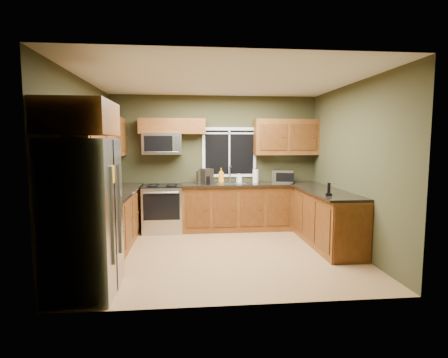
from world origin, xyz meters
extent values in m
plane|color=olive|center=(0.00, 0.00, 0.00)|extent=(4.20, 4.20, 0.00)
plane|color=white|center=(0.00, 0.00, 2.70)|extent=(4.20, 4.20, 0.00)
plane|color=#37361E|center=(0.00, 1.80, 1.35)|extent=(4.20, 0.00, 4.20)
plane|color=#37361E|center=(0.00, -1.80, 1.35)|extent=(4.20, 0.00, 4.20)
plane|color=#37361E|center=(-2.10, 0.00, 1.35)|extent=(0.00, 3.60, 3.60)
plane|color=#37361E|center=(2.10, 0.00, 1.35)|extent=(0.00, 3.60, 3.60)
cube|color=white|center=(0.30, 1.79, 1.55)|extent=(1.12, 0.03, 1.02)
cube|color=black|center=(0.30, 1.78, 1.55)|extent=(1.00, 0.01, 0.90)
cube|color=white|center=(0.30, 1.77, 1.55)|extent=(0.03, 0.01, 0.90)
cube|color=white|center=(0.30, 1.77, 1.94)|extent=(1.00, 0.01, 0.03)
cube|color=brown|center=(-1.80, 0.48, 0.45)|extent=(0.60, 2.65, 0.90)
cube|color=black|center=(-1.78, 0.48, 0.92)|extent=(0.65, 2.65, 0.04)
cube|color=brown|center=(0.42, 1.50, 0.45)|extent=(2.17, 0.60, 0.90)
cube|color=black|center=(0.42, 1.48, 0.92)|extent=(2.17, 0.65, 0.04)
cube|color=brown|center=(1.80, 0.55, 0.45)|extent=(0.60, 2.50, 0.90)
cube|color=#522A0E|center=(1.80, -0.71, 0.45)|extent=(0.56, 0.02, 0.82)
cube|color=black|center=(1.78, 0.55, 0.92)|extent=(0.65, 2.50, 0.04)
cube|color=brown|center=(-1.94, 0.48, 1.86)|extent=(0.33, 2.65, 0.72)
cube|color=brown|center=(-0.85, 1.64, 2.07)|extent=(1.30, 0.33, 0.30)
cube|color=brown|center=(1.45, 1.64, 1.86)|extent=(1.30, 0.33, 0.72)
cube|color=brown|center=(-1.74, -1.30, 2.03)|extent=(0.72, 0.90, 0.38)
cube|color=#B7B7BC|center=(-1.74, -1.30, 0.90)|extent=(0.72, 0.90, 1.80)
cube|color=slate|center=(-1.37, -1.50, 0.95)|extent=(0.03, 0.04, 1.10)
cube|color=slate|center=(-1.37, -1.10, 0.95)|extent=(0.03, 0.04, 1.10)
cube|color=black|center=(-1.38, -1.30, 0.90)|extent=(0.01, 0.02, 1.78)
cube|color=orange|center=(-1.37, -1.40, 1.40)|extent=(0.01, 0.14, 0.20)
cube|color=#B7B7BC|center=(-1.05, 1.48, 0.45)|extent=(0.76, 0.65, 0.90)
cube|color=black|center=(-1.05, 1.48, 0.91)|extent=(0.76, 0.64, 0.03)
cube|color=black|center=(-1.05, 1.15, 0.55)|extent=(0.68, 0.02, 0.50)
cylinder|color=slate|center=(-1.05, 1.12, 0.82)|extent=(0.64, 0.04, 0.04)
cylinder|color=black|center=(-1.23, 1.33, 0.93)|extent=(0.20, 0.20, 0.01)
cylinder|color=black|center=(-0.87, 1.33, 0.93)|extent=(0.20, 0.20, 0.01)
cylinder|color=black|center=(-1.23, 1.61, 0.93)|extent=(0.20, 0.20, 0.01)
cylinder|color=black|center=(-0.87, 1.61, 0.93)|extent=(0.20, 0.20, 0.01)
cube|color=#B7B7BC|center=(-1.05, 1.61, 1.73)|extent=(0.76, 0.38, 0.42)
cube|color=black|center=(-1.11, 1.42, 1.73)|extent=(0.54, 0.01, 0.30)
cube|color=slate|center=(-0.74, 1.42, 1.73)|extent=(0.10, 0.01, 0.30)
cylinder|color=slate|center=(-1.05, 1.40, 1.57)|extent=(0.66, 0.02, 0.02)
cube|color=slate|center=(0.30, 1.48, 0.94)|extent=(0.60, 0.42, 0.02)
cylinder|color=#B7B7BC|center=(0.30, 1.68, 1.11)|extent=(0.03, 0.03, 0.34)
cylinder|color=#B7B7BC|center=(0.30, 1.60, 1.27)|extent=(0.03, 0.18, 0.03)
cube|color=#B7B7BC|center=(1.36, 1.48, 1.07)|extent=(0.49, 0.42, 0.26)
cube|color=black|center=(1.36, 1.32, 1.07)|extent=(0.34, 0.12, 0.18)
cube|color=slate|center=(-0.18, 1.41, 1.09)|extent=(0.26, 0.28, 0.31)
cylinder|color=black|center=(-0.18, 1.33, 1.02)|extent=(0.15, 0.15, 0.16)
cylinder|color=#B7B7BC|center=(-0.31, 1.58, 1.06)|extent=(0.18, 0.18, 0.24)
cone|color=black|center=(-0.31, 1.58, 1.20)|extent=(0.12, 0.12, 0.07)
cylinder|color=white|center=(0.81, 1.54, 1.07)|extent=(0.14, 0.14, 0.27)
cylinder|color=slate|center=(0.81, 1.54, 1.22)|extent=(0.02, 0.02, 0.04)
imported|color=orange|center=(0.11, 1.55, 1.09)|extent=(0.15, 0.15, 0.31)
imported|color=white|center=(0.48, 1.62, 1.03)|extent=(0.10, 0.10, 0.19)
cube|color=black|center=(1.61, -0.25, 0.96)|extent=(0.11, 0.11, 0.04)
cube|color=black|center=(1.61, -0.25, 1.06)|extent=(0.05, 0.04, 0.16)
camera|label=1|loc=(-0.51, -5.38, 1.76)|focal=28.00mm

